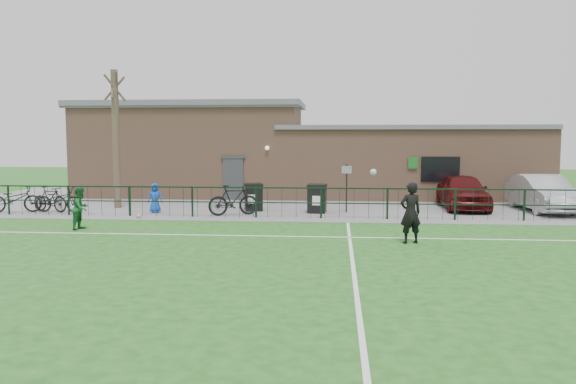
# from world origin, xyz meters

# --- Properties ---
(ground) EXTENTS (90.00, 90.00, 0.00)m
(ground) POSITION_xyz_m (0.00, 0.00, 0.00)
(ground) COLOR #1B5118
(ground) RESTS_ON ground
(paving_strip) EXTENTS (34.00, 13.00, 0.02)m
(paving_strip) POSITION_xyz_m (0.00, 13.50, 0.01)
(paving_strip) COLOR slate
(paving_strip) RESTS_ON ground
(pitch_line_touch) EXTENTS (28.00, 0.10, 0.01)m
(pitch_line_touch) POSITION_xyz_m (0.00, 7.80, 0.00)
(pitch_line_touch) COLOR white
(pitch_line_touch) RESTS_ON ground
(pitch_line_mid) EXTENTS (28.00, 0.10, 0.01)m
(pitch_line_mid) POSITION_xyz_m (0.00, 4.00, 0.00)
(pitch_line_mid) COLOR white
(pitch_line_mid) RESTS_ON ground
(pitch_line_perp) EXTENTS (0.10, 16.00, 0.01)m
(pitch_line_perp) POSITION_xyz_m (2.00, 0.00, 0.00)
(pitch_line_perp) COLOR white
(pitch_line_perp) RESTS_ON ground
(perimeter_fence) EXTENTS (28.00, 0.10, 1.20)m
(perimeter_fence) POSITION_xyz_m (0.00, 8.00, 0.60)
(perimeter_fence) COLOR black
(perimeter_fence) RESTS_ON ground
(bare_tree) EXTENTS (0.30, 0.30, 6.00)m
(bare_tree) POSITION_xyz_m (-8.00, 10.50, 3.00)
(bare_tree) COLOR #4B3A2D
(bare_tree) RESTS_ON ground
(wheelie_bin_left) EXTENTS (0.88, 0.94, 1.06)m
(wheelie_bin_left) POSITION_xyz_m (-1.91, 10.07, 0.55)
(wheelie_bin_left) COLOR black
(wheelie_bin_left) RESTS_ON paving_strip
(wheelie_bin_right) EXTENTS (0.77, 0.86, 1.08)m
(wheelie_bin_right) POSITION_xyz_m (0.79, 9.64, 0.56)
(wheelie_bin_right) COLOR black
(wheelie_bin_right) RESTS_ON paving_strip
(sign_post) EXTENTS (0.08, 0.08, 2.00)m
(sign_post) POSITION_xyz_m (1.99, 9.84, 1.02)
(sign_post) COLOR black
(sign_post) RESTS_ON paving_strip
(car_maroon) EXTENTS (1.87, 4.49, 1.52)m
(car_maroon) POSITION_xyz_m (7.00, 11.41, 0.78)
(car_maroon) COLOR #4A0D0F
(car_maroon) RESTS_ON paving_strip
(car_silver) EXTENTS (1.86, 4.71, 1.53)m
(car_silver) POSITION_xyz_m (10.15, 10.88, 0.78)
(car_silver) COLOR #A0A2A7
(car_silver) RESTS_ON paving_strip
(bicycle_a) EXTENTS (2.22, 1.24, 1.10)m
(bicycle_a) POSITION_xyz_m (-11.61, 8.61, 0.57)
(bicycle_a) COLOR black
(bicycle_a) RESTS_ON paving_strip
(bicycle_b) EXTENTS (1.84, 1.02, 1.07)m
(bicycle_b) POSITION_xyz_m (-10.24, 8.87, 0.55)
(bicycle_b) COLOR black
(bicycle_b) RESTS_ON paving_strip
(bicycle_c) EXTENTS (1.99, 0.71, 1.04)m
(bicycle_c) POSITION_xyz_m (-9.86, 8.88, 0.54)
(bicycle_c) COLOR black
(bicycle_c) RESTS_ON paving_strip
(bicycle_d) EXTENTS (2.07, 1.30, 1.21)m
(bicycle_d) POSITION_xyz_m (-2.48, 8.53, 0.62)
(bicycle_d) COLOR black
(bicycle_d) RESTS_ON paving_strip
(spectator_child) EXTENTS (0.69, 0.56, 1.22)m
(spectator_child) POSITION_xyz_m (-5.81, 8.98, 0.63)
(spectator_child) COLOR #1347BA
(spectator_child) RESTS_ON paving_strip
(goalkeeper_kick) EXTENTS (1.38, 3.46, 2.01)m
(goalkeeper_kick) POSITION_xyz_m (3.72, 3.23, 0.92)
(goalkeeper_kick) COLOR black
(goalkeeper_kick) RESTS_ON ground
(outfield_player) EXTENTS (0.63, 0.76, 1.44)m
(outfield_player) POSITION_xyz_m (-6.98, 4.80, 0.72)
(outfield_player) COLOR #195929
(outfield_player) RESTS_ON ground
(ball_ground) EXTENTS (0.20, 0.20, 0.20)m
(ball_ground) POSITION_xyz_m (-5.95, 7.44, 0.10)
(ball_ground) COLOR silver
(ball_ground) RESTS_ON ground
(clubhouse) EXTENTS (24.25, 5.40, 4.96)m
(clubhouse) POSITION_xyz_m (-0.88, 16.50, 2.22)
(clubhouse) COLOR #9E7358
(clubhouse) RESTS_ON ground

